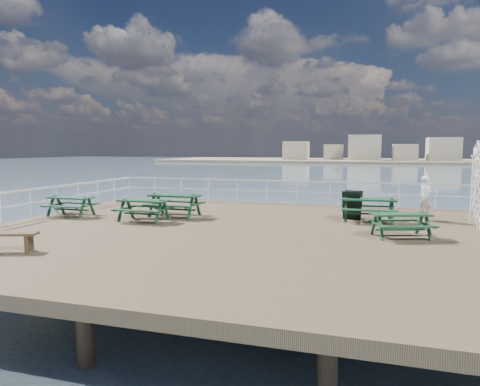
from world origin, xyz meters
name	(u,v)px	position (x,y,z in m)	size (l,w,h in m)	color
ground	(263,236)	(0.00, 0.00, -0.15)	(18.00, 14.00, 0.30)	brown
sea_backdrop	(398,158)	(12.54, 134.07, -0.51)	(300.00, 300.00, 9.20)	#445B73
railing	(278,195)	(-0.07, 2.57, 0.87)	(17.77, 13.76, 1.10)	silver
picnic_table_a	(71,202)	(-7.80, 0.91, 0.52)	(1.71, 1.39, 0.82)	#143820
picnic_table_b	(175,201)	(-3.92, 1.93, 0.60)	(1.97, 1.60, 0.94)	#143820
picnic_table_c	(368,205)	(3.14, 2.91, 0.58)	(1.94, 1.60, 0.91)	#143820
picnic_table_d	(144,205)	(-4.54, 0.67, 0.55)	(1.76, 1.42, 0.86)	#143820
picnic_table_e	(401,220)	(4.04, 0.25, 0.51)	(1.99, 1.79, 0.80)	#143820
flat_bench_far	(4,237)	(-5.64, -4.39, 0.35)	(1.69, 0.88, 0.47)	brown
sandwich_board	(352,205)	(2.58, 3.08, 0.51)	(0.74, 0.62, 1.06)	black
person	(426,198)	(5.11, 3.72, 0.80)	(0.58, 0.38, 1.59)	white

